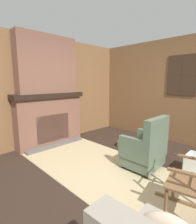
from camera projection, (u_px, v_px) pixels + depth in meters
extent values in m
plane|color=#2D2119|center=(120.00, 177.00, 2.84)|extent=(14.00, 14.00, 0.00)
cube|color=brown|center=(44.00, 91.00, 4.29)|extent=(0.06, 5.32, 2.60)
cube|color=brown|center=(182.00, 91.00, 4.26)|extent=(5.32, 0.06, 2.60)
cube|color=#382619|center=(182.00, 75.00, 4.18)|extent=(0.69, 0.02, 0.96)
cube|color=silver|center=(182.00, 75.00, 4.19)|extent=(0.65, 0.01, 0.92)
cube|color=#382619|center=(182.00, 75.00, 4.18)|extent=(0.02, 0.02, 0.92)
cube|color=#382619|center=(182.00, 75.00, 4.18)|extent=(0.65, 0.02, 0.02)
cube|color=brown|center=(50.00, 121.00, 4.27)|extent=(0.34, 1.63, 1.16)
cube|color=black|center=(53.00, 128.00, 4.21)|extent=(0.08, 0.85, 0.65)
cube|color=#565451|center=(56.00, 145.00, 4.19)|extent=(0.16, 1.46, 0.06)
cube|color=black|center=(49.00, 95.00, 4.17)|extent=(0.44, 1.73, 0.11)
cube|color=brown|center=(47.00, 65.00, 4.04)|extent=(0.30, 1.43, 1.32)
cube|color=tan|center=(103.00, 168.00, 3.13)|extent=(3.42, 1.62, 0.01)
cube|color=#516651|center=(143.00, 158.00, 3.14)|extent=(0.58, 0.66, 0.24)
cube|color=#516651|center=(143.00, 150.00, 3.11)|extent=(0.61, 0.69, 0.18)
cube|color=#516651|center=(157.00, 134.00, 2.89)|extent=(0.13, 0.68, 0.54)
cube|color=#516651|center=(133.00, 144.00, 2.89)|extent=(0.53, 0.10, 0.20)
cube|color=#516651|center=(151.00, 136.00, 3.30)|extent=(0.53, 0.10, 0.20)
cylinder|color=#332319|center=(123.00, 167.00, 3.14)|extent=(0.05, 0.05, 0.06)
cylinder|color=#332319|center=(139.00, 157.00, 3.52)|extent=(0.05, 0.05, 0.06)
cylinder|color=#332319|center=(147.00, 176.00, 2.81)|extent=(0.05, 0.05, 0.06)
cylinder|color=#332319|center=(162.00, 165.00, 3.19)|extent=(0.05, 0.05, 0.06)
cube|color=brown|center=(188.00, 204.00, 2.18)|extent=(0.79, 0.20, 0.04)
cylinder|color=brown|center=(166.00, 204.00, 1.89)|extent=(0.04, 0.04, 0.38)
cylinder|color=brown|center=(174.00, 184.00, 2.25)|extent=(0.04, 0.04, 0.38)
cube|color=brown|center=(189.00, 183.00, 1.94)|extent=(0.52, 0.58, 0.02)
cube|color=brown|center=(188.00, 174.00, 1.72)|extent=(0.38, 0.12, 0.02)
cube|color=brown|center=(192.00, 158.00, 2.08)|extent=(0.38, 0.12, 0.02)
cylinder|color=brown|center=(122.00, 143.00, 4.25)|extent=(0.20, 0.35, 0.11)
cylinder|color=brown|center=(126.00, 144.00, 4.20)|extent=(0.20, 0.35, 0.11)
cylinder|color=brown|center=(131.00, 145.00, 4.14)|extent=(0.20, 0.35, 0.11)
cylinder|color=brown|center=(122.00, 139.00, 4.24)|extent=(0.20, 0.35, 0.11)
cylinder|color=brown|center=(126.00, 140.00, 4.18)|extent=(0.20, 0.35, 0.11)
cylinder|color=brown|center=(131.00, 141.00, 4.13)|extent=(0.20, 0.35, 0.11)
cube|color=white|center=(187.00, 162.00, 3.00)|extent=(0.02, 0.39, 0.34)
cube|color=white|center=(196.00, 170.00, 2.73)|extent=(0.40, 0.02, 0.34)
ellipsoid|color=#B24C42|center=(39.00, 92.00, 4.01)|extent=(0.10, 0.10, 0.08)
cylinder|color=white|center=(38.00, 86.00, 3.99)|extent=(0.05, 0.05, 0.16)
cube|color=black|center=(68.00, 89.00, 4.57)|extent=(0.12, 0.20, 0.15)
cube|color=silver|center=(69.00, 89.00, 4.52)|extent=(0.01, 0.04, 0.02)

